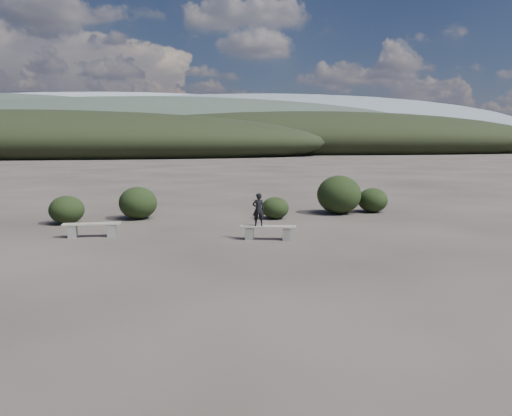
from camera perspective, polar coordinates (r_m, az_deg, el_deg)
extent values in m
plane|color=#332C27|center=(10.33, -0.93, -8.71)|extent=(1200.00, 1200.00, 0.00)
cube|color=slate|center=(16.15, -20.24, -2.53)|extent=(0.24, 0.34, 0.38)
cube|color=slate|center=(15.97, -16.19, -2.47)|extent=(0.24, 0.34, 0.38)
cube|color=gray|center=(16.01, -18.26, -1.74)|extent=(1.72, 0.37, 0.05)
cube|color=slate|center=(14.89, -0.77, -2.90)|extent=(0.31, 0.37, 0.37)
cube|color=slate|center=(14.82, 3.52, -2.96)|extent=(0.31, 0.37, 0.37)
cube|color=gray|center=(14.81, 1.37, -2.14)|extent=(1.70, 0.76, 0.05)
imported|color=black|center=(14.75, 0.27, -0.16)|extent=(0.37, 0.25, 0.98)
ellipsoid|color=black|center=(18.87, -20.82, -0.20)|extent=(1.22, 1.22, 1.00)
ellipsoid|color=black|center=(19.28, -13.34, 0.57)|extent=(1.42, 1.42, 1.22)
ellipsoid|color=black|center=(18.82, 2.21, 0.01)|extent=(1.03, 1.03, 0.83)
ellipsoid|color=black|center=(20.39, 9.47, 1.52)|extent=(1.77, 1.77, 1.55)
ellipsoid|color=black|center=(21.10, 13.20, 0.88)|extent=(1.21, 1.21, 1.01)
ellipsoid|color=black|center=(102.53, -23.10, 6.90)|extent=(110.00, 40.00, 12.00)
ellipsoid|color=black|center=(125.24, 7.34, 7.67)|extent=(120.00, 44.00, 14.00)
ellipsoid|color=#313B31|center=(169.82, -9.26, 8.36)|extent=(190.00, 64.00, 24.00)
ellipsoid|color=slate|center=(318.02, 3.36, 8.86)|extent=(340.00, 110.00, 44.00)
ellipsoid|color=gray|center=(410.90, -13.81, 8.75)|extent=(460.00, 140.00, 56.00)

